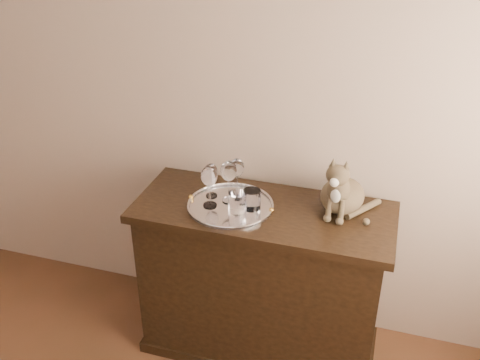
{
  "coord_description": "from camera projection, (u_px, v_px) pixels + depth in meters",
  "views": [
    {
      "loc": [
        1.11,
        -0.09,
        2.14
      ],
      "look_at": [
        0.48,
        1.95,
        0.98
      ],
      "focal_mm": 40.0,
      "sensor_mm": 36.0,
      "label": 1
    }
  ],
  "objects": [
    {
      "name": "wine_glass_a",
      "position": [
        211.0,
        180.0,
        2.5
      ],
      "size": [
        0.06,
        0.06,
        0.17
      ],
      "primitive_type": null,
      "color": "silver",
      "rests_on": "tray"
    },
    {
      "name": "wine_glass_c",
      "position": [
        209.0,
        186.0,
        2.41
      ],
      "size": [
        0.08,
        0.08,
        0.2
      ],
      "primitive_type": null,
      "color": "silver",
      "rests_on": "tray"
    },
    {
      "name": "wine_glass_d",
      "position": [
        229.0,
        181.0,
        2.45
      ],
      "size": [
        0.08,
        0.08,
        0.21
      ],
      "primitive_type": null,
      "color": "silver",
      "rests_on": "tray"
    },
    {
      "name": "tumbler_c",
      "position": [
        252.0,
        199.0,
        2.42
      ],
      "size": [
        0.08,
        0.08,
        0.09
      ],
      "primitive_type": "cylinder",
      "color": "white",
      "rests_on": "tray"
    },
    {
      "name": "tumbler_a",
      "position": [
        237.0,
        202.0,
        2.4
      ],
      "size": [
        0.08,
        0.08,
        0.09
      ],
      "primitive_type": "cylinder",
      "color": "silver",
      "rests_on": "tray"
    },
    {
      "name": "sideboard",
      "position": [
        261.0,
        281.0,
        2.66
      ],
      "size": [
        1.2,
        0.5,
        0.85
      ],
      "primitive_type": null,
      "color": "black",
      "rests_on": "ground"
    },
    {
      "name": "tray",
      "position": [
        230.0,
        206.0,
        2.46
      ],
      "size": [
        0.4,
        0.4,
        0.01
      ],
      "primitive_type": "cylinder",
      "color": "silver",
      "rests_on": "sideboard"
    },
    {
      "name": "wine_glass_b",
      "position": [
        237.0,
        177.0,
        2.51
      ],
      "size": [
        0.07,
        0.07,
        0.19
      ],
      "primitive_type": null,
      "color": "white",
      "rests_on": "tray"
    },
    {
      "name": "wall_back",
      "position": [
        164.0,
        72.0,
        2.63
      ],
      "size": [
        4.0,
        0.1,
        2.7
      ],
      "primitive_type": "cube",
      "color": "tan",
      "rests_on": "ground"
    },
    {
      "name": "cat",
      "position": [
        344.0,
        181.0,
        2.37
      ],
      "size": [
        0.34,
        0.33,
        0.3
      ],
      "primitive_type": null,
      "rotation": [
        0.0,
        0.0,
        -0.17
      ],
      "color": "#483B2B",
      "rests_on": "sideboard"
    }
  ]
}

